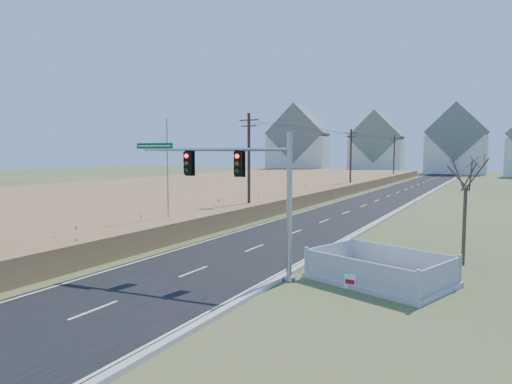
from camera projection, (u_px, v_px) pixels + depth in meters
The scene contains 15 objects.
ground at pixel (217, 264), 23.25m from camera, with size 260.00×260.00×0.00m, color #3D4C25.
road at pixel (403, 191), 67.11m from camera, with size 8.00×180.00×0.06m, color black.
curb at pixel (433, 191), 65.15m from camera, with size 0.30×180.00×0.18m, color #B2AFA8.
reed_marsh at pixel (229, 185), 69.61m from camera, with size 38.00×110.00×1.30m, color olive.
utility_pole_near at pixel (249, 164), 39.07m from camera, with size 1.80×0.26×9.00m.
utility_pole_mid at pixel (351, 159), 65.39m from camera, with size 1.80×0.26×9.00m.
utility_pole_far at pixel (394, 157), 91.71m from camera, with size 1.80×0.26×9.00m.
condo_nw at pixel (298, 145), 128.25m from camera, with size 17.69×13.38×19.05m.
condo_nnw at pixel (376, 148), 125.90m from camera, with size 14.93×11.17×17.03m.
condo_n at pixel (456, 145), 119.91m from camera, with size 15.27×10.20×18.54m.
traffic_signal_mast at pixel (251, 188), 20.50m from camera, with size 8.17×1.17×6.54m.
fence_enclosure at pixel (380, 276), 19.96m from camera, with size 6.62×5.49×1.29m.
open_sign at pixel (350, 282), 18.83m from camera, with size 0.51×0.12×0.63m.
flagpole at pixel (168, 190), 30.46m from camera, with size 0.36×0.36×7.93m.
bare_tree at pixel (466, 171), 22.64m from camera, with size 2.23×2.23×5.90m.
Camera 1 is at (12.58, -19.17, 5.67)m, focal length 32.00 mm.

